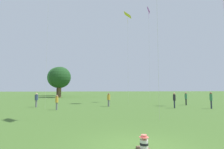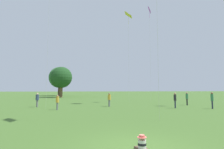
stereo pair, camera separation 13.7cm
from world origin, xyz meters
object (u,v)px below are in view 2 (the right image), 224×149
distant_tree_0 (60,78)px  person_standing_4 (187,97)px  person_standing_2 (109,98)px  person_standing_5 (57,101)px  person_standing_3 (175,99)px  distant_tree_1 (61,77)px  kite_3 (149,14)px  kite_5 (128,17)px  person_standing_1 (37,99)px  person_standing_0 (212,98)px  seated_toddler (142,144)px

distant_tree_0 → person_standing_4: bearing=-57.3°
person_standing_2 → person_standing_5: size_ratio=1.07×
person_standing_3 → distant_tree_1: distant_tree_1 is taller
person_standing_3 → kite_3: (0.30, 8.85, 14.05)m
kite_3 → kite_5: kite_3 is taller
person_standing_1 → distant_tree_1: (-1.14, 24.67, 4.18)m
person_standing_1 → person_standing_5: (2.95, -3.18, -0.08)m
person_standing_3 → kite_3: bearing=28.6°
person_standing_1 → kite_5: kite_5 is taller
person_standing_0 → distant_tree_0: size_ratio=0.20×
person_standing_4 → person_standing_1: bearing=-46.4°
person_standing_2 → person_standing_4: person_standing_4 is taller
person_standing_5 → kite_3: kite_3 is taller
person_standing_3 → person_standing_4: bearing=-15.6°
person_standing_2 → kite_3: 17.12m
person_standing_0 → distant_tree_1: 36.04m
person_standing_0 → person_standing_1: (-19.86, 4.33, -0.12)m
distant_tree_0 → kite_3: bearing=-56.5°
distant_tree_1 → person_standing_3: bearing=-58.3°
person_standing_2 → distant_tree_1: 27.20m
seated_toddler → kite_3: 27.62m
person_standing_2 → kite_3: (7.61, 5.96, 14.14)m
person_standing_4 → distant_tree_0: distant_tree_0 is taller
person_standing_4 → person_standing_5: bearing=-35.4°
seated_toddler → distant_tree_1: (-9.37, 40.79, 4.96)m
kite_5 → distant_tree_0: (-15.61, 32.28, -7.43)m
person_standing_3 → distant_tree_0: distant_tree_0 is taller
seated_toddler → kite_5: size_ratio=0.04×
person_standing_0 → person_standing_2: (-11.08, 4.04, -0.15)m
distant_tree_0 → distant_tree_1: bearing=-78.0°
seated_toddler → person_standing_5: (-5.27, 12.94, 0.70)m
person_standing_5 → kite_3: (13.44, 8.84, 14.19)m
person_standing_2 → kite_5: 13.27m
seated_toddler → kite_3: kite_3 is taller
person_standing_1 → person_standing_3: (16.09, -3.19, 0.06)m
seated_toddler → person_standing_1: bearing=107.8°
kite_5 → person_standing_1: bearing=169.3°
seated_toddler → kite_5: bearing=69.4°
kite_5 → person_standing_0: bearing=-70.8°
person_standing_2 → person_standing_3: size_ratio=0.96×
person_standing_0 → person_standing_5: person_standing_0 is taller
kite_3 → person_standing_1: bearing=174.5°
person_standing_2 → distant_tree_0: bearing=71.0°
seated_toddler → person_standing_2: bearing=78.8°
person_standing_2 → person_standing_5: bearing=168.5°
person_standing_3 → distant_tree_0: (-19.55, 38.78, 4.80)m
kite_3 → kite_5: (-4.24, -2.34, -1.82)m
person_standing_1 → person_standing_5: size_ratio=1.09×
person_standing_0 → person_standing_4: bearing=78.5°
person_standing_1 → person_standing_3: bearing=81.0°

